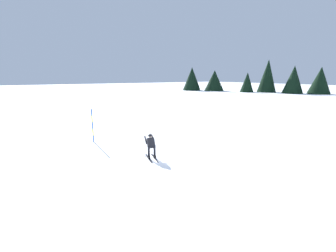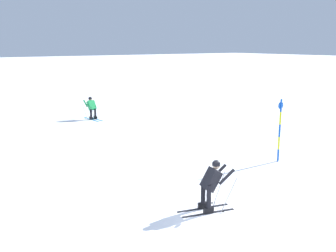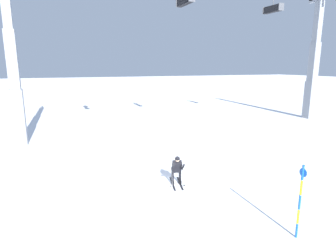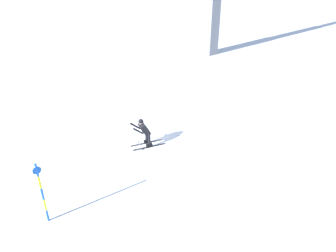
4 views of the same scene
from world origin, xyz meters
name	(u,v)px [view 4 (image 4 of 4)]	position (x,y,z in m)	size (l,w,h in m)	color
ground_plane	(143,136)	(0.00, 0.00, 0.00)	(260.00, 260.00, 0.00)	white
skier_carving_main	(144,131)	(0.76, -0.36, 0.82)	(0.94, 1.65, 1.57)	black
trail_marker_pole	(42,192)	(2.69, -5.61, 1.33)	(0.07, 0.28, 2.49)	blue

